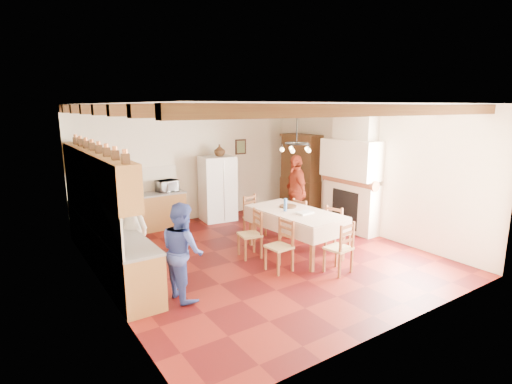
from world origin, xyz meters
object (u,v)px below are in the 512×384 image
(chair_left_near, at_px, (279,246))
(chair_right_far, at_px, (304,219))
(person_woman_blue, at_px, (183,251))
(hutch, at_px, (301,175))
(microwave, at_px, (167,186))
(chair_right_near, at_px, (338,227))
(person_man, at_px, (132,226))
(chair_end_near, at_px, (339,247))
(person_woman_red, at_px, (296,191))
(dining_table, at_px, (295,215))
(refrigerator, at_px, (218,188))
(chair_end_far, at_px, (255,216))
(chair_left_far, at_px, (250,234))

(chair_left_near, bearing_deg, chair_right_far, 121.31)
(person_woman_blue, bearing_deg, chair_right_far, -74.59)
(hutch, distance_m, microwave, 3.64)
(chair_right_near, relative_size, person_man, 0.52)
(chair_end_near, relative_size, person_woman_red, 0.53)
(chair_right_near, relative_size, chair_right_far, 1.00)
(dining_table, distance_m, microwave, 3.53)
(refrigerator, xyz_separation_m, chair_left_near, (-0.70, -3.60, -0.37))
(chair_end_near, height_order, chair_end_far, same)
(refrigerator, distance_m, chair_right_far, 2.68)
(chair_right_near, relative_size, microwave, 1.91)
(dining_table, xyz_separation_m, chair_right_near, (0.88, -0.35, -0.32))
(person_man, height_order, person_woman_blue, person_man)
(chair_left_near, height_order, chair_end_far, same)
(hutch, relative_size, dining_table, 1.05)
(dining_table, height_order, microwave, microwave)
(person_woman_red, xyz_separation_m, microwave, (-2.63, 1.79, 0.14))
(dining_table, relative_size, chair_left_far, 2.19)
(chair_right_far, bearing_deg, refrigerator, 11.34)
(refrigerator, xyz_separation_m, chair_right_far, (0.83, -2.52, -0.37))
(chair_end_far, bearing_deg, chair_end_near, -102.18)
(microwave, bearing_deg, chair_left_far, -91.88)
(chair_left_far, relative_size, chair_right_far, 1.00)
(dining_table, height_order, chair_end_near, chair_end_near)
(chair_right_far, bearing_deg, chair_end_far, 36.89)
(chair_right_far, bearing_deg, chair_end_near, 151.52)
(dining_table, height_order, chair_left_far, chair_left_far)
(chair_end_far, distance_m, microwave, 2.38)
(person_woman_blue, distance_m, person_woman_red, 4.35)
(dining_table, bearing_deg, chair_end_near, -88.90)
(hutch, bearing_deg, chair_left_near, -139.21)
(chair_end_near, distance_m, person_man, 3.68)
(chair_right_near, bearing_deg, person_woman_red, -22.17)
(refrigerator, xyz_separation_m, person_woman_blue, (-2.57, -3.59, -0.08))
(person_woman_blue, relative_size, microwave, 3.05)
(chair_right_near, relative_size, person_woman_red, 0.53)
(hutch, bearing_deg, person_woman_red, -139.49)
(chair_right_near, bearing_deg, refrigerator, 4.08)
(chair_end_far, relative_size, person_woman_red, 0.53)
(chair_right_near, xyz_separation_m, chair_end_near, (-0.86, -0.87, 0.00))
(dining_table, bearing_deg, refrigerator, 92.35)
(chair_left_near, bearing_deg, chair_left_far, -179.98)
(chair_right_near, bearing_deg, chair_left_near, 84.57)
(refrigerator, xyz_separation_m, microwave, (-1.32, 0.17, 0.19))
(refrigerator, distance_m, chair_end_far, 1.74)
(chair_right_near, bearing_deg, chair_right_far, -1.14)
(refrigerator, xyz_separation_m, chair_right_near, (1.01, -3.39, -0.37))
(hutch, height_order, chair_end_far, hutch)
(hutch, xyz_separation_m, chair_end_near, (-2.05, -3.50, -0.63))
(chair_right_near, height_order, chair_end_near, same)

